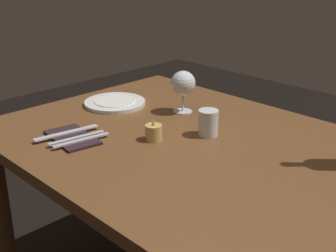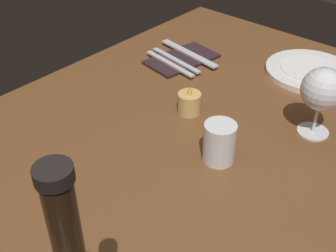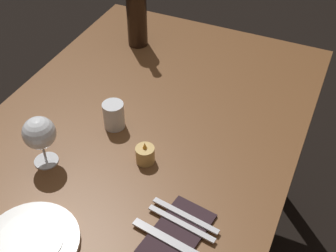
# 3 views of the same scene
# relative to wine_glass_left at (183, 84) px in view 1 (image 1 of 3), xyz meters

# --- Properties ---
(dining_table) EXTENTS (1.30, 0.90, 0.74)m
(dining_table) POSITION_rel_wine_glass_left_xyz_m (-0.23, 0.17, -0.19)
(dining_table) COLOR brown
(dining_table) RESTS_ON ground
(wine_glass_left) EXTENTS (0.09, 0.09, 0.15)m
(wine_glass_left) POSITION_rel_wine_glass_left_xyz_m (0.00, 0.00, 0.00)
(wine_glass_left) COLOR white
(wine_glass_left) RESTS_ON dining_table
(water_tumbler) EXTENTS (0.06, 0.06, 0.08)m
(water_tumbler) POSITION_rel_wine_glass_left_xyz_m (-0.20, 0.10, -0.07)
(water_tumbler) COLOR white
(water_tumbler) RESTS_ON dining_table
(votive_candle) EXTENTS (0.05, 0.05, 0.07)m
(votive_candle) POSITION_rel_wine_glass_left_xyz_m (-0.11, 0.24, -0.08)
(votive_candle) COLOR #DBB266
(votive_candle) RESTS_ON dining_table
(dinner_plate) EXTENTS (0.23, 0.23, 0.02)m
(dinner_plate) POSITION_rel_wine_glass_left_xyz_m (0.23, 0.12, -0.09)
(dinner_plate) COLOR white
(dinner_plate) RESTS_ON dining_table
(folded_napkin) EXTENTS (0.20, 0.14, 0.01)m
(folded_napkin) POSITION_rel_wine_glass_left_xyz_m (0.07, 0.42, -0.10)
(folded_napkin) COLOR #2D1E23
(folded_napkin) RESTS_ON dining_table
(fork_inner) EXTENTS (0.04, 0.18, 0.00)m
(fork_inner) POSITION_rel_wine_glass_left_xyz_m (0.04, 0.42, -0.09)
(fork_inner) COLOR silver
(fork_inner) RESTS_ON folded_napkin
(fork_outer) EXTENTS (0.04, 0.18, 0.00)m
(fork_outer) POSITION_rel_wine_glass_left_xyz_m (0.02, 0.42, -0.09)
(fork_outer) COLOR silver
(fork_outer) RESTS_ON folded_napkin
(table_knife) EXTENTS (0.05, 0.21, 0.00)m
(table_knife) POSITION_rel_wine_glass_left_xyz_m (0.10, 0.42, -0.09)
(table_knife) COLOR silver
(table_knife) RESTS_ON folded_napkin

